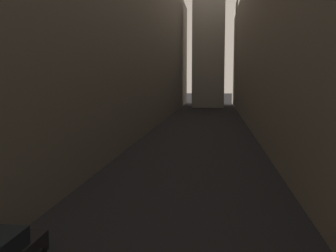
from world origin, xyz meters
The scene contains 3 objects.
ground_plane centered at (0.00, 48.00, 0.00)m, with size 264.00×264.00×0.00m, color black.
building_block_left centered at (-10.76, 50.00, 11.29)m, with size 10.52×108.00×22.57m, color #60594F.
building_block_right centered at (12.88, 50.00, 10.68)m, with size 14.76×108.00×21.35m, color #756B5B.
Camera 1 is at (1.65, 2.09, 5.60)m, focal length 44.41 mm.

